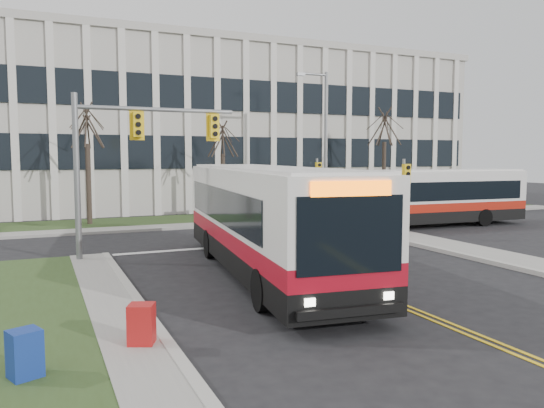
{
  "coord_description": "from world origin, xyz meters",
  "views": [
    {
      "loc": [
        -8.61,
        -13.35,
        3.9
      ],
      "look_at": [
        -0.01,
        6.07,
        2.0
      ],
      "focal_mm": 35.0,
      "sensor_mm": 36.0,
      "label": 1
    }
  ],
  "objects_px": {
    "bus_cross": "(429,199)",
    "bus_main": "(265,222)",
    "newspaper_box_red": "(142,327)",
    "newspaper_box_blue": "(25,357)",
    "directory_sign": "(234,201)",
    "streetlight": "(323,136)"
  },
  "relations": [
    {
      "from": "bus_main",
      "to": "newspaper_box_red",
      "type": "distance_m",
      "value": 7.55
    },
    {
      "from": "streetlight",
      "to": "bus_main",
      "type": "distance_m",
      "value": 17.03
    },
    {
      "from": "directory_sign",
      "to": "bus_main",
      "type": "xyz_separation_m",
      "value": [
        -4.25,
        -14.81,
        0.57
      ]
    },
    {
      "from": "streetlight",
      "to": "newspaper_box_red",
      "type": "relative_size",
      "value": 9.68
    },
    {
      "from": "streetlight",
      "to": "directory_sign",
      "type": "height_order",
      "value": "streetlight"
    },
    {
      "from": "bus_cross",
      "to": "bus_main",
      "type": "bearing_deg",
      "value": -57.37
    },
    {
      "from": "streetlight",
      "to": "newspaper_box_red",
      "type": "height_order",
      "value": "streetlight"
    },
    {
      "from": "bus_main",
      "to": "newspaper_box_red",
      "type": "bearing_deg",
      "value": -125.71
    },
    {
      "from": "streetlight",
      "to": "newspaper_box_blue",
      "type": "distance_m",
      "value": 26.47
    },
    {
      "from": "streetlight",
      "to": "newspaper_box_red",
      "type": "xyz_separation_m",
      "value": [
        -14.83,
        -18.98,
        -4.72
      ]
    },
    {
      "from": "bus_main",
      "to": "bus_cross",
      "type": "xyz_separation_m",
      "value": [
        13.22,
        7.51,
        -0.19
      ]
    },
    {
      "from": "directory_sign",
      "to": "newspaper_box_red",
      "type": "height_order",
      "value": "directory_sign"
    },
    {
      "from": "bus_main",
      "to": "newspaper_box_red",
      "type": "height_order",
      "value": "bus_main"
    },
    {
      "from": "streetlight",
      "to": "bus_cross",
      "type": "xyz_separation_m",
      "value": [
        3.44,
        -6.0,
        -3.64
      ]
    },
    {
      "from": "bus_main",
      "to": "newspaper_box_blue",
      "type": "xyz_separation_m",
      "value": [
        -7.17,
        -6.27,
        -1.27
      ]
    },
    {
      "from": "newspaper_box_blue",
      "to": "streetlight",
      "type": "bearing_deg",
      "value": 27.24
    },
    {
      "from": "directory_sign",
      "to": "bus_cross",
      "type": "height_order",
      "value": "bus_cross"
    },
    {
      "from": "newspaper_box_red",
      "to": "bus_main",
      "type": "bearing_deg",
      "value": 70.51
    },
    {
      "from": "bus_main",
      "to": "newspaper_box_red",
      "type": "relative_size",
      "value": 13.77
    },
    {
      "from": "directory_sign",
      "to": "newspaper_box_red",
      "type": "bearing_deg",
      "value": -114.64
    },
    {
      "from": "directory_sign",
      "to": "bus_cross",
      "type": "bearing_deg",
      "value": -39.17
    },
    {
      "from": "streetlight",
      "to": "newspaper_box_red",
      "type": "bearing_deg",
      "value": -128.0
    }
  ]
}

